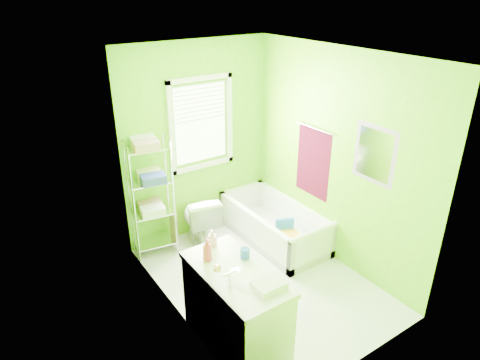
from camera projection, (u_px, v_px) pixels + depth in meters
ground at (262, 280)px, 5.06m from camera, size 2.90×2.90×0.00m
room_envelope at (265, 159)px, 4.40m from camera, size 2.14×2.94×2.62m
window at (201, 119)px, 5.47m from camera, size 0.92×0.05×1.22m
door at (235, 291)px, 3.36m from camera, size 0.09×0.80×2.00m
right_wall_decor at (336, 159)px, 5.01m from camera, size 0.04×1.48×1.17m
bathtub at (274, 229)px, 5.80m from camera, size 0.75×1.60×0.52m
toilet at (200, 219)px, 5.62m from camera, size 0.57×0.81×0.75m
vanity at (236, 306)px, 4.01m from camera, size 0.58×1.12×1.07m
wire_shelf_unit at (151, 185)px, 5.23m from camera, size 0.56×0.46×1.56m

